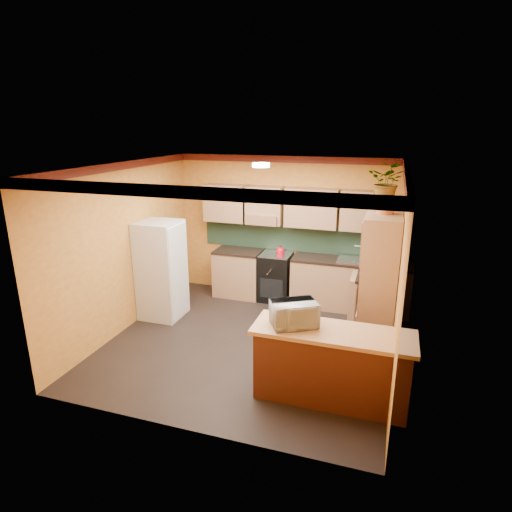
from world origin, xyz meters
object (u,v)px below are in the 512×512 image
at_px(base_cabinets_back, 308,281).
at_px(microwave, 294,314).
at_px(stove, 276,277).
at_px(pantry, 378,288).
at_px(fridge, 161,270).
at_px(breakfast_bar, 331,367).

distance_m(base_cabinets_back, microwave, 2.94).
distance_m(stove, microwave, 3.08).
relative_size(base_cabinets_back, stove, 4.01).
bearing_deg(stove, pantry, -39.44).
xyz_separation_m(fridge, pantry, (3.60, -0.25, 0.20)).
relative_size(base_cabinets_back, microwave, 6.79).
height_order(base_cabinets_back, stove, stove).
relative_size(pantry, microwave, 3.91).
bearing_deg(base_cabinets_back, stove, -180.00).
height_order(stove, fridge, fridge).
xyz_separation_m(stove, fridge, (-1.68, -1.33, 0.39)).
bearing_deg(pantry, stove, 140.56).
bearing_deg(microwave, stove, 79.67).
distance_m(stove, breakfast_bar, 3.21).
xyz_separation_m(fridge, microwave, (2.68, -1.52, 0.23)).
xyz_separation_m(stove, pantry, (1.92, -1.58, 0.59)).
bearing_deg(fridge, microwave, -29.53).
relative_size(fridge, microwave, 3.16).
height_order(breakfast_bar, microwave, microwave).
height_order(stove, microwave, microwave).
relative_size(breakfast_bar, microwave, 3.35).
height_order(stove, pantry, pantry).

